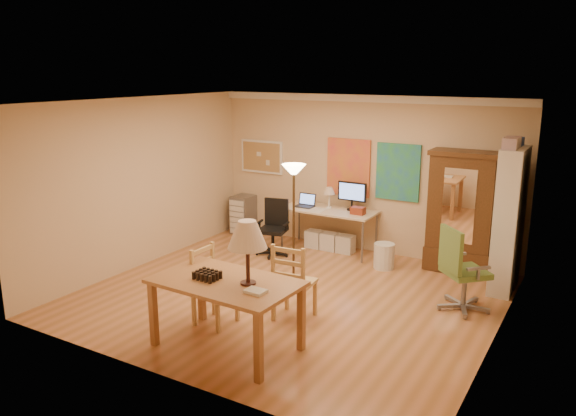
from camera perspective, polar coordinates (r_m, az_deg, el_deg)
The scene contains 16 objects.
floor at distance 8.02m, azimuth 0.13°, elevation -8.93°, with size 5.50×5.50×0.00m, color #9E6638.
crown_molding at distance 9.60m, azimuth 7.70°, elevation 10.98°, with size 5.50×0.08×0.12m, color white.
corkboard at distance 10.69m, azimuth -2.69°, elevation 5.23°, with size 0.90×0.04×0.62m, color tan.
art_panel_left at distance 9.84m, azimuth 6.15°, elevation 4.12°, with size 0.80×0.04×1.00m, color gold.
art_panel_right at distance 9.52m, azimuth 11.10°, elevation 3.60°, with size 0.75×0.04×0.95m, color teal.
dining_table at distance 6.26m, azimuth -5.57°, elevation -6.13°, with size 1.67×1.05×1.54m.
ladder_chair_back at distance 7.15m, azimuth 0.55°, elevation -7.71°, with size 0.51×0.49×1.02m.
ladder_chair_left at distance 7.12m, azimuth -7.62°, elevation -8.09°, with size 0.44×0.46×0.99m.
torchiere_lamp at distance 7.79m, azimuth 0.59°, elevation 1.81°, with size 0.34×0.34×1.84m.
computer_desk at distance 9.85m, azimuth 4.41°, elevation -1.78°, with size 1.64×0.72×1.24m.
office_chair_black at distance 9.66m, azimuth -1.48°, elevation -3.28°, with size 0.59×0.59×0.96m.
office_chair_green at distance 7.82m, azimuth 17.21°, elevation -7.78°, with size 0.73×0.73×1.14m.
drawer_cart at distance 10.93m, azimuth -4.58°, elevation -0.66°, with size 0.37×0.44×0.74m.
armoire at distance 9.12m, azimuth 17.16°, elevation -1.18°, with size 1.04×0.49×1.91m.
bookshelf at distance 8.52m, azimuth 21.52°, elevation -1.22°, with size 0.31×0.83×2.07m.
wastebin at distance 9.14m, azimuth 9.73°, elevation -4.82°, with size 0.33×0.33×0.41m, color silver.
Camera 1 is at (3.72, -6.38, 3.11)m, focal length 35.00 mm.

